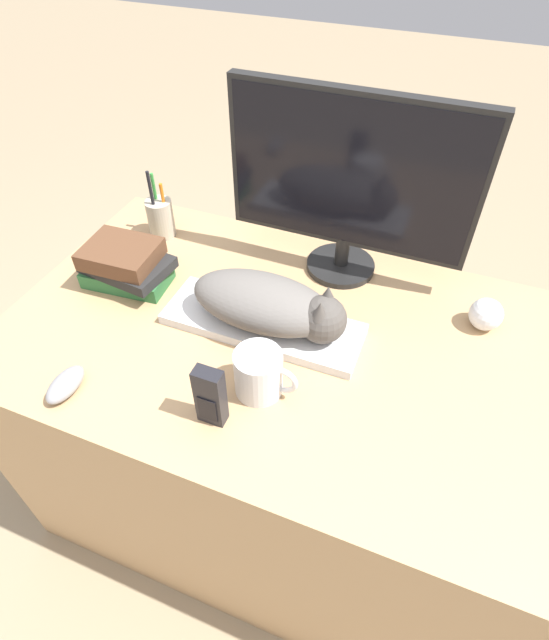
{
  "coord_description": "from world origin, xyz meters",
  "views": [
    {
      "loc": [
        0.25,
        -0.35,
        1.6
      ],
      "look_at": [
        -0.04,
        0.38,
        0.83
      ],
      "focal_mm": 28.0,
      "sensor_mm": 36.0,
      "label": 1
    }
  ],
  "objects_px": {
    "keyboard": "(263,324)",
    "cat": "(273,305)",
    "coffee_mug": "(260,373)",
    "baseball": "(486,314)",
    "monitor": "(350,180)",
    "pen_cup": "(161,217)",
    "phone": "(210,397)",
    "computer_mouse": "(65,384)",
    "book_stack": "(125,265)"
  },
  "relations": [
    {
      "from": "keyboard",
      "to": "cat",
      "type": "distance_m",
      "value": 0.07
    },
    {
      "from": "coffee_mug",
      "to": "baseball",
      "type": "xyz_separation_m",
      "value": [
        0.41,
        0.36,
        -0.01
      ]
    },
    {
      "from": "monitor",
      "to": "coffee_mug",
      "type": "height_order",
      "value": "monitor"
    },
    {
      "from": "keyboard",
      "to": "coffee_mug",
      "type": "relative_size",
      "value": 3.46
    },
    {
      "from": "cat",
      "to": "pen_cup",
      "type": "height_order",
      "value": "pen_cup"
    },
    {
      "from": "monitor",
      "to": "pen_cup",
      "type": "relative_size",
      "value": 2.89
    },
    {
      "from": "monitor",
      "to": "phone",
      "type": "xyz_separation_m",
      "value": [
        -0.1,
        -0.55,
        -0.19
      ]
    },
    {
      "from": "keyboard",
      "to": "monitor",
      "type": "distance_m",
      "value": 0.39
    },
    {
      "from": "computer_mouse",
      "to": "book_stack",
      "type": "distance_m",
      "value": 0.35
    },
    {
      "from": "book_stack",
      "to": "keyboard",
      "type": "bearing_deg",
      "value": -3.67
    },
    {
      "from": "monitor",
      "to": "coffee_mug",
      "type": "xyz_separation_m",
      "value": [
        -0.04,
        -0.45,
        -0.21
      ]
    },
    {
      "from": "cat",
      "to": "coffee_mug",
      "type": "bearing_deg",
      "value": -76.89
    },
    {
      "from": "keyboard",
      "to": "computer_mouse",
      "type": "height_order",
      "value": "computer_mouse"
    },
    {
      "from": "monitor",
      "to": "pen_cup",
      "type": "distance_m",
      "value": 0.55
    },
    {
      "from": "coffee_mug",
      "to": "book_stack",
      "type": "relative_size",
      "value": 0.59
    },
    {
      "from": "coffee_mug",
      "to": "pen_cup",
      "type": "height_order",
      "value": "pen_cup"
    },
    {
      "from": "book_stack",
      "to": "coffee_mug",
      "type": "bearing_deg",
      "value": -23.42
    },
    {
      "from": "monitor",
      "to": "computer_mouse",
      "type": "height_order",
      "value": "monitor"
    },
    {
      "from": "phone",
      "to": "book_stack",
      "type": "relative_size",
      "value": 0.61
    },
    {
      "from": "monitor",
      "to": "pen_cup",
      "type": "bearing_deg",
      "value": -175.83
    },
    {
      "from": "cat",
      "to": "keyboard",
      "type": "bearing_deg",
      "value": 180.0
    },
    {
      "from": "computer_mouse",
      "to": "coffee_mug",
      "type": "height_order",
      "value": "coffee_mug"
    },
    {
      "from": "keyboard",
      "to": "baseball",
      "type": "xyz_separation_m",
      "value": [
        0.47,
        0.19,
        0.03
      ]
    },
    {
      "from": "keyboard",
      "to": "book_stack",
      "type": "bearing_deg",
      "value": 176.33
    },
    {
      "from": "keyboard",
      "to": "phone",
      "type": "height_order",
      "value": "phone"
    },
    {
      "from": "book_stack",
      "to": "monitor",
      "type": "bearing_deg",
      "value": 27.63
    },
    {
      "from": "pen_cup",
      "to": "phone",
      "type": "distance_m",
      "value": 0.66
    },
    {
      "from": "keyboard",
      "to": "book_stack",
      "type": "height_order",
      "value": "book_stack"
    },
    {
      "from": "computer_mouse",
      "to": "book_stack",
      "type": "bearing_deg",
      "value": 102.69
    },
    {
      "from": "keyboard",
      "to": "coffee_mug",
      "type": "xyz_separation_m",
      "value": [
        0.06,
        -0.17,
        0.04
      ]
    },
    {
      "from": "cat",
      "to": "book_stack",
      "type": "xyz_separation_m",
      "value": [
        -0.41,
        0.02,
        -0.02
      ]
    },
    {
      "from": "baseball",
      "to": "phone",
      "type": "relative_size",
      "value": 0.55
    },
    {
      "from": "book_stack",
      "to": "phone",
      "type": "bearing_deg",
      "value": -37.01
    },
    {
      "from": "cat",
      "to": "baseball",
      "type": "height_order",
      "value": "cat"
    },
    {
      "from": "monitor",
      "to": "baseball",
      "type": "bearing_deg",
      "value": -12.94
    },
    {
      "from": "cat",
      "to": "computer_mouse",
      "type": "distance_m",
      "value": 0.46
    },
    {
      "from": "monitor",
      "to": "book_stack",
      "type": "height_order",
      "value": "monitor"
    },
    {
      "from": "book_stack",
      "to": "baseball",
      "type": "bearing_deg",
      "value": 11.24
    },
    {
      "from": "pen_cup",
      "to": "baseball",
      "type": "distance_m",
      "value": 0.89
    },
    {
      "from": "coffee_mug",
      "to": "phone",
      "type": "height_order",
      "value": "phone"
    },
    {
      "from": "keyboard",
      "to": "computer_mouse",
      "type": "distance_m",
      "value": 0.44
    },
    {
      "from": "phone",
      "to": "book_stack",
      "type": "height_order",
      "value": "phone"
    },
    {
      "from": "cat",
      "to": "baseball",
      "type": "distance_m",
      "value": 0.49
    },
    {
      "from": "keyboard",
      "to": "baseball",
      "type": "distance_m",
      "value": 0.51
    },
    {
      "from": "computer_mouse",
      "to": "coffee_mug",
      "type": "relative_size",
      "value": 0.77
    },
    {
      "from": "pen_cup",
      "to": "book_stack",
      "type": "height_order",
      "value": "pen_cup"
    },
    {
      "from": "monitor",
      "to": "computer_mouse",
      "type": "relative_size",
      "value": 5.72
    },
    {
      "from": "pen_cup",
      "to": "computer_mouse",
      "type": "bearing_deg",
      "value": -79.3
    },
    {
      "from": "coffee_mug",
      "to": "phone",
      "type": "relative_size",
      "value": 0.96
    },
    {
      "from": "keyboard",
      "to": "baseball",
      "type": "height_order",
      "value": "baseball"
    }
  ]
}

